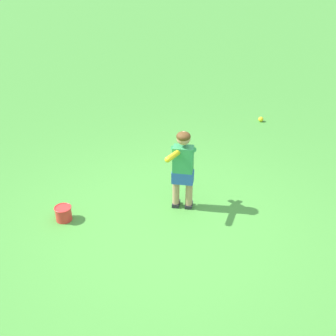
% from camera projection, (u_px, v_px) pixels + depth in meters
% --- Properties ---
extents(ground_plane, '(40.00, 40.00, 0.00)m').
position_uv_depth(ground_plane, '(169.00, 225.00, 5.29)').
color(ground_plane, '#479338').
extents(child_batter, '(0.59, 0.36, 1.08)m').
position_uv_depth(child_batter, '(183.00, 163.00, 5.31)').
color(child_batter, '#232328').
rests_on(child_batter, ground).
extents(play_ball_near_batter, '(0.09, 0.09, 0.09)m').
position_uv_depth(play_ball_near_batter, '(261.00, 119.00, 8.03)').
color(play_ball_near_batter, yellow).
rests_on(play_ball_near_batter, ground).
extents(toy_bucket, '(0.22, 0.22, 0.19)m').
position_uv_depth(toy_bucket, '(63.00, 213.00, 5.34)').
color(toy_bucket, red).
rests_on(toy_bucket, ground).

